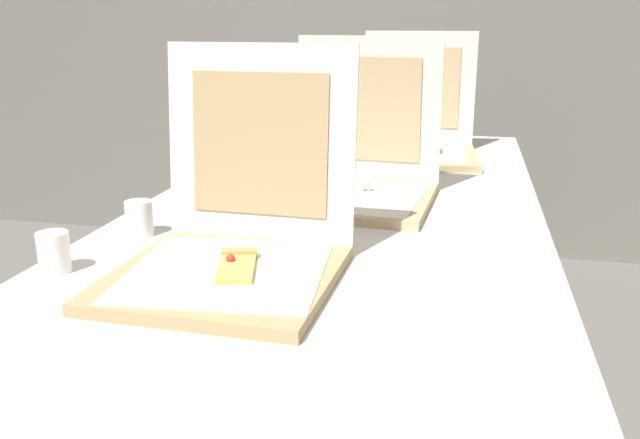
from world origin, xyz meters
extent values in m
cube|color=silver|center=(0.00, 0.67, 0.72)|extent=(0.95, 2.45, 0.03)
cylinder|color=gray|center=(-0.40, 1.82, 0.35)|extent=(0.04, 0.04, 0.70)
cylinder|color=gray|center=(0.40, 1.82, 0.35)|extent=(0.04, 0.04, 0.70)
cube|color=tan|center=(-0.10, 0.27, 0.75)|extent=(0.39, 0.39, 0.02)
cube|color=silver|center=(-0.10, 0.28, 0.76)|extent=(0.35, 0.35, 0.00)
cube|color=silver|center=(-0.09, 0.48, 0.94)|extent=(0.37, 0.05, 0.37)
cube|color=tan|center=(-0.09, 0.47, 0.94)|extent=(0.27, 0.04, 0.27)
cube|color=#EAC156|center=(-0.08, 0.28, 0.76)|extent=(0.09, 0.14, 0.01)
cube|color=tan|center=(-0.10, 0.34, 0.77)|extent=(0.07, 0.04, 0.02)
sphere|color=red|center=(-0.10, 0.30, 0.77)|extent=(0.02, 0.02, 0.02)
cube|color=tan|center=(0.03, 0.83, 0.75)|extent=(0.40, 0.40, 0.02)
cube|color=silver|center=(0.03, 0.82, 0.76)|extent=(0.36, 0.36, 0.00)
cube|color=silver|center=(0.04, 1.00, 0.94)|extent=(0.37, 0.06, 0.37)
cube|color=tan|center=(0.04, 1.00, 0.94)|extent=(0.27, 0.04, 0.27)
cylinder|color=white|center=(0.05, 0.86, 0.79)|extent=(0.03, 0.03, 0.00)
cylinder|color=white|center=(0.06, 0.86, 0.77)|extent=(0.01, 0.00, 0.03)
cylinder|color=white|center=(0.05, 0.87, 0.77)|extent=(0.01, 0.00, 0.03)
cylinder|color=white|center=(0.05, 0.86, 0.77)|extent=(0.01, 0.00, 0.03)
cube|color=tan|center=(0.14, 1.40, 0.75)|extent=(0.40, 0.40, 0.02)
cube|color=silver|center=(0.13, 1.41, 0.76)|extent=(0.34, 0.34, 0.00)
cube|color=silver|center=(0.13, 1.59, 0.94)|extent=(0.37, 0.05, 0.37)
cube|color=tan|center=(0.13, 1.58, 0.94)|extent=(0.27, 0.03, 0.27)
cube|color=#E5B74C|center=(0.15, 1.34, 0.76)|extent=(0.13, 0.15, 0.01)
cube|color=tan|center=(0.18, 1.40, 0.77)|extent=(0.08, 0.06, 0.02)
sphere|color=orange|center=(0.13, 1.31, 0.77)|extent=(0.02, 0.02, 0.02)
cylinder|color=white|center=(-0.42, 0.27, 0.77)|extent=(0.06, 0.06, 0.07)
cylinder|color=white|center=(-0.26, 1.09, 0.77)|extent=(0.06, 0.06, 0.07)
cylinder|color=white|center=(-0.37, 0.49, 0.77)|extent=(0.06, 0.06, 0.07)
camera|label=1|loc=(0.28, -0.73, 1.17)|focal=37.73mm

